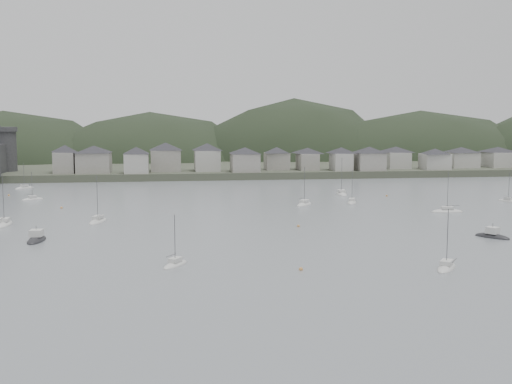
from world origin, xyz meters
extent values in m
plane|color=slate|center=(0.00, 0.00, 0.00)|extent=(900.00, 900.00, 0.00)
cube|color=#383D2D|center=(0.00, 295.00, 1.50)|extent=(900.00, 250.00, 3.00)
ellipsoid|color=black|center=(-110.87, 271.94, -10.14)|extent=(138.98, 92.48, 81.13)
ellipsoid|color=black|center=(-32.30, 272.87, -9.97)|extent=(132.08, 90.41, 79.74)
ellipsoid|color=black|center=(50.65, 272.93, -12.68)|extent=(133.88, 88.37, 101.41)
ellipsoid|color=black|center=(125.95, 267.91, -10.32)|extent=(165.81, 81.78, 82.55)
cylinder|color=#303032|center=(-92.00, 194.00, 11.50)|extent=(10.00, 10.00, 17.00)
cube|color=gray|center=(-65.00, 181.96, 7.29)|extent=(8.34, 12.91, 8.59)
pyramid|color=#252529|center=(-65.00, 181.96, 13.09)|extent=(15.78, 15.78, 3.01)
cube|color=gray|center=(-53.32, 181.32, 7.18)|extent=(13.68, 13.35, 8.36)
pyramid|color=#252529|center=(-53.32, 181.32, 12.82)|extent=(20.07, 20.07, 2.93)
cube|color=#A8A69E|center=(-35.57, 176.02, 7.04)|extent=(9.78, 10.20, 8.08)
pyramid|color=#252529|center=(-35.57, 176.02, 12.49)|extent=(14.83, 14.83, 2.83)
cube|color=gray|center=(-23.51, 185.65, 7.55)|extent=(12.59, 13.33, 9.09)
pyramid|color=#252529|center=(-23.51, 185.65, 13.68)|extent=(19.24, 19.24, 3.18)
cube|color=#A8A69E|center=(-5.75, 184.10, 7.43)|extent=(10.74, 12.17, 8.87)
pyramid|color=#252529|center=(-5.75, 184.10, 13.42)|extent=(17.01, 17.01, 3.10)
cube|color=gray|center=(9.92, 177.53, 6.85)|extent=(11.63, 12.09, 7.69)
pyramid|color=#252529|center=(9.92, 177.53, 12.04)|extent=(17.61, 17.61, 2.69)
cube|color=gray|center=(25.25, 186.19, 6.72)|extent=(10.37, 9.35, 7.44)
pyramid|color=#252529|center=(25.25, 186.19, 11.74)|extent=(14.65, 14.65, 2.60)
cube|color=gray|center=(38.63, 183.79, 6.61)|extent=(8.24, 12.20, 7.22)
pyramid|color=#252529|center=(38.63, 183.79, 11.48)|extent=(15.17, 15.17, 2.53)
cube|color=#A8A69E|center=(52.50, 178.55, 6.73)|extent=(8.06, 10.91, 7.46)
pyramid|color=#252529|center=(52.50, 178.55, 11.77)|extent=(14.08, 14.08, 2.61)
cube|color=gray|center=(64.81, 177.06, 6.83)|extent=(11.73, 11.78, 7.66)
pyramid|color=#252529|center=(64.81, 177.06, 12.00)|extent=(17.46, 17.46, 2.68)
cube|color=#A8A69E|center=(80.64, 186.91, 6.67)|extent=(10.19, 13.02, 7.33)
pyramid|color=#252529|center=(80.64, 186.91, 11.62)|extent=(17.23, 17.23, 2.57)
cube|color=#A8A69E|center=(95.55, 178.06, 6.44)|extent=(11.70, 9.81, 6.88)
pyramid|color=#252529|center=(95.55, 178.06, 11.08)|extent=(15.97, 15.97, 2.41)
cube|color=#A8A69E|center=(112.40, 186.91, 6.50)|extent=(12.83, 12.48, 7.00)
pyramid|color=#252529|center=(112.40, 186.91, 11.22)|extent=(18.79, 18.79, 2.45)
cube|color=#A8A69E|center=(130.73, 187.42, 6.48)|extent=(11.07, 13.50, 6.97)
pyramid|color=#252529|center=(130.73, 187.42, 11.19)|extent=(18.25, 18.25, 2.44)
ellipsoid|color=beige|center=(-74.93, 150.00, 0.05)|extent=(7.00, 6.63, 1.46)
cube|color=silver|center=(-74.93, 150.00, 1.08)|extent=(2.98, 2.91, 0.70)
cylinder|color=#3F3F42|center=(-74.93, 150.00, 4.77)|extent=(0.12, 0.12, 9.14)
cylinder|color=#3F3F42|center=(-73.95, 149.12, 1.63)|extent=(2.51, 2.28, 0.10)
ellipsoid|color=beige|center=(-65.14, 115.54, 0.05)|extent=(6.92, 5.72, 1.38)
cube|color=silver|center=(-65.14, 115.54, 1.04)|extent=(2.84, 2.61, 0.70)
cylinder|color=#3F3F42|center=(-65.14, 115.54, 4.50)|extent=(0.12, 0.12, 8.60)
cylinder|color=#3F3F42|center=(-66.16, 116.24, 1.59)|extent=(2.61, 1.84, 0.10)
ellipsoid|color=beige|center=(31.94, 93.87, 0.05)|extent=(5.15, 8.05, 1.54)
cube|color=silver|center=(31.94, 93.87, 1.12)|extent=(2.57, 3.13, 0.70)
cylinder|color=#3F3F42|center=(31.94, 93.87, 5.00)|extent=(0.12, 0.12, 9.61)
cylinder|color=#3F3F42|center=(31.42, 95.15, 1.67)|extent=(1.38, 3.24, 0.10)
ellipsoid|color=beige|center=(23.01, 9.89, 0.05)|extent=(6.85, 7.93, 1.60)
cube|color=silver|center=(23.01, 9.89, 1.15)|extent=(3.09, 3.29, 0.70)
cylinder|color=#3F3F42|center=(23.01, 9.89, 5.20)|extent=(0.12, 0.12, 9.99)
cylinder|color=#3F3F42|center=(23.88, 8.74, 1.70)|extent=(2.24, 2.94, 0.10)
ellipsoid|color=beige|center=(16.70, 91.31, 0.05)|extent=(7.37, 8.95, 1.78)
cube|color=silver|center=(16.70, 91.31, 1.24)|extent=(3.37, 3.68, 0.70)
cylinder|color=#3F3F42|center=(16.70, 91.31, 5.76)|extent=(0.12, 0.12, 11.13)
cylinder|color=#3F3F42|center=(15.80, 92.63, 1.79)|extent=(2.34, 3.36, 0.10)
ellipsoid|color=beige|center=(-40.14, 67.95, 0.05)|extent=(5.23, 9.53, 1.82)
cube|color=silver|center=(-40.14, 67.95, 1.26)|extent=(2.78, 3.60, 0.70)
cylinder|color=#3F3F42|center=(-40.14, 67.95, 5.88)|extent=(0.12, 0.12, 11.36)
cylinder|color=#3F3F42|center=(-39.70, 66.38, 1.81)|extent=(1.19, 3.97, 0.10)
ellipsoid|color=beige|center=(51.93, 71.61, 0.05)|extent=(8.98, 3.51, 1.76)
cube|color=silver|center=(51.93, 71.61, 1.23)|extent=(3.22, 2.17, 0.70)
cylinder|color=#3F3F42|center=(51.93, 71.61, 5.69)|extent=(0.12, 0.12, 10.98)
cylinder|color=#3F3F42|center=(53.50, 71.74, 1.78)|extent=(3.95, 0.42, 0.10)
ellipsoid|color=beige|center=(-61.79, 66.89, 0.05)|extent=(3.29, 9.66, 1.92)
cube|color=silver|center=(-61.79, 66.89, 1.31)|extent=(2.19, 3.40, 0.70)
cylinder|color=#3F3F42|center=(-61.79, 66.89, 6.19)|extent=(0.12, 0.12, 11.99)
cylinder|color=#3F3F42|center=(-61.83, 65.17, 1.86)|extent=(0.20, 4.32, 0.10)
ellipsoid|color=beige|center=(-22.08, 18.74, 0.05)|extent=(5.53, 7.05, 1.38)
cube|color=silver|center=(-22.08, 18.74, 1.04)|extent=(2.57, 2.86, 0.70)
cylinder|color=#3F3F42|center=(-22.08, 18.74, 4.53)|extent=(0.12, 0.12, 8.65)
cylinder|color=#3F3F42|center=(-22.74, 19.80, 1.59)|extent=(1.73, 2.70, 0.10)
ellipsoid|color=beige|center=(34.71, 114.99, 0.05)|extent=(4.07, 9.98, 1.94)
cube|color=silver|center=(34.71, 114.99, 1.32)|extent=(2.47, 3.60, 0.70)
cylinder|color=#3F3F42|center=(34.71, 114.99, 6.27)|extent=(0.12, 0.12, 12.15)
cylinder|color=#3F3F42|center=(34.53, 116.73, 1.87)|extent=(0.54, 4.36, 0.10)
ellipsoid|color=beige|center=(80.55, 90.36, 0.05)|extent=(5.06, 7.20, 1.39)
cube|color=silver|center=(80.55, 90.36, 1.04)|extent=(2.44, 2.85, 0.70)
cylinder|color=#3F3F42|center=(80.55, 90.36, 4.53)|extent=(0.12, 0.12, 8.67)
cylinder|color=#3F3F42|center=(80.00, 89.24, 1.59)|extent=(1.47, 2.84, 0.10)
ellipsoid|color=black|center=(45.20, 35.38, 0.05)|extent=(6.69, 8.05, 1.72)
cube|color=silver|center=(45.20, 35.38, 1.56)|extent=(3.12, 3.17, 1.40)
cylinder|color=#3F3F42|center=(45.20, 35.38, 2.46)|extent=(0.10, 0.10, 1.20)
ellipsoid|color=black|center=(-50.15, 45.13, 0.05)|extent=(3.79, 8.98, 1.93)
cube|color=silver|center=(-50.15, 45.13, 1.67)|extent=(2.64, 2.80, 1.40)
cylinder|color=#3F3F42|center=(-50.15, 45.13, 2.57)|extent=(0.10, 0.10, 1.20)
sphere|color=#CB8843|center=(-52.99, 94.43, 0.15)|extent=(0.70, 0.70, 0.70)
sphere|color=#CB8843|center=(48.13, 108.39, 0.15)|extent=(0.70, 0.70, 0.70)
sphere|color=#CB8843|center=(-75.10, 127.74, 0.15)|extent=(0.70, 0.70, 0.70)
sphere|color=#CB8843|center=(7.13, 54.60, 0.15)|extent=(0.70, 0.70, 0.70)
sphere|color=#CB8843|center=(-1.39, 12.49, 0.15)|extent=(0.70, 0.70, 0.70)
camera|label=1|loc=(-23.30, -87.73, 24.84)|focal=44.05mm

